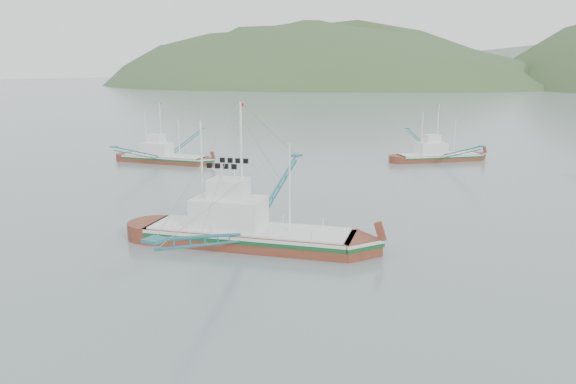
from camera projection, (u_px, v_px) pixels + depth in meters
The scene contains 5 objects.
ground at pixel (248, 250), 40.99m from camera, with size 1200.00×1200.00×0.00m, color slate.
main_boat at pixel (247, 218), 41.74m from camera, with size 16.21×27.89×11.48m.
bg_boat_far at pixel (439, 148), 79.98m from camera, with size 17.34×18.24×8.67m.
bg_boat_left at pixel (163, 152), 78.66m from camera, with size 12.61×22.03×8.98m.
headland_left at pixel (308, 85), 433.54m from camera, with size 448.00×308.00×210.00m, color #364E28.
Camera 1 is at (21.60, -32.72, 13.03)m, focal length 35.00 mm.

